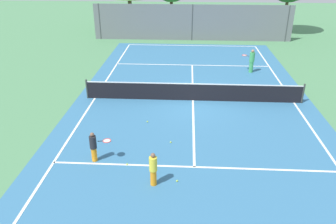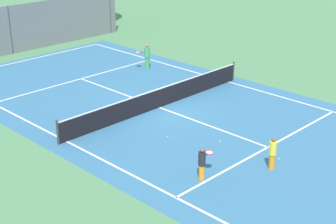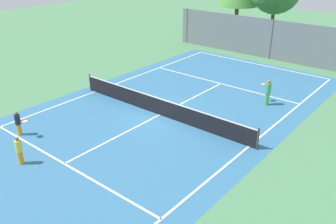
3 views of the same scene
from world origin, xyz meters
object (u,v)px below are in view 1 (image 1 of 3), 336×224
Objects in this scene: tennis_ball_4 at (177,181)px; player_0 at (252,61)px; tennis_ball_2 at (127,164)px; player_2 at (153,169)px; player_1 at (94,146)px; tennis_ball_5 at (171,142)px; tennis_ball_0 at (147,122)px.

player_0 is at bearing 69.69° from tennis_ball_4.
tennis_ball_4 is at bearing -25.55° from tennis_ball_2.
tennis_ball_2 is (-6.56, -11.47, -0.78)m from player_0.
player_2 is 19.73× the size of tennis_ball_4.
tennis_ball_4 is at bearing -19.70° from player_1.
tennis_ball_2 is (-1.14, 1.15, -0.63)m from player_2.
player_0 is 1.21× the size of player_2.
player_2 is at bearing -29.46° from player_1.
tennis_ball_2 is (1.30, -0.23, -0.62)m from player_1.
player_0 is 10.93m from tennis_ball_5.
player_1 is 3.33m from tennis_ball_5.
tennis_ball_5 is at bearing 47.63° from tennis_ball_2.
player_0 is 1.25× the size of player_1.
player_0 is 13.25m from tennis_ball_4.
tennis_ball_2 is 2.38m from tennis_ball_5.
tennis_ball_0 is at bearing -128.26° from player_0.
player_0 is at bearing 62.97° from tennis_ball_5.
player_2 reaches higher than tennis_ball_4.
tennis_ball_2 is at bearing -9.97° from player_1.
player_1 is at bearing 150.54° from player_2.
tennis_ball_2 is at bearing -119.76° from player_0.
player_2 is 19.73× the size of tennis_ball_2.
tennis_ball_5 is at bearing -117.03° from player_0.
tennis_ball_0 is at bearing 123.21° from tennis_ball_5.
tennis_ball_4 is (1.97, -0.94, 0.00)m from tennis_ball_2.
player_0 is 23.84× the size of tennis_ball_2.
player_2 is at bearing -113.24° from player_0.
player_0 is at bearing 51.74° from tennis_ball_0.
tennis_ball_0 is 4.84m from tennis_ball_4.
tennis_ball_5 is (1.23, -1.87, 0.00)m from tennis_ball_0.
player_1 is 19.03× the size of tennis_ball_5.
tennis_ball_4 is at bearing -82.30° from tennis_ball_5.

